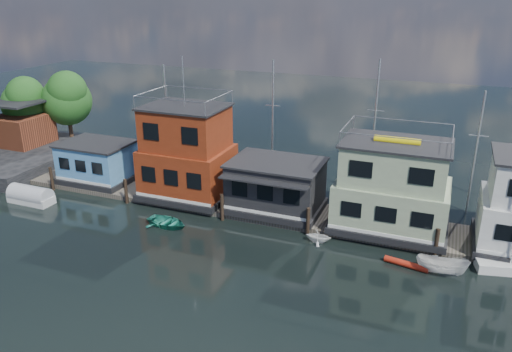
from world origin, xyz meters
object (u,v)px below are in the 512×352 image
at_px(dinghy_teal, 167,222).
at_px(tarp_runabout, 31,196).
at_px(red_kayak, 406,264).
at_px(motorboat, 442,266).
at_px(dinghy_white, 318,236).
at_px(houseboat_dark, 276,186).
at_px(houseboat_blue, 98,162).
at_px(day_sailer, 510,266).
at_px(houseboat_red, 187,154).
at_px(houseboat_green, 392,188).

xyz_separation_m(dinghy_teal, tarp_runabout, (-13.21, -0.35, 0.26)).
relative_size(red_kayak, motorboat, 0.89).
relative_size(motorboat, dinghy_white, 1.74).
bearing_deg(dinghy_teal, houseboat_dark, -44.69).
bearing_deg(tarp_runabout, houseboat_blue, 65.43).
distance_m(red_kayak, dinghy_white, 6.40).
bearing_deg(houseboat_blue, dinghy_teal, -27.07).
relative_size(day_sailer, red_kayak, 2.25).
xyz_separation_m(houseboat_dark, day_sailer, (17.11, -2.90, -2.02)).
xyz_separation_m(houseboat_red, day_sailer, (25.11, -2.92, -3.71)).
bearing_deg(houseboat_red, dinghy_teal, -79.19).
bearing_deg(dinghy_white, day_sailer, -91.45).
bearing_deg(houseboat_red, tarp_runabout, -154.81).
distance_m(houseboat_dark, red_kayak, 12.01).
bearing_deg(motorboat, dinghy_white, 79.86).
distance_m(houseboat_red, dinghy_teal, 6.64).
distance_m(houseboat_green, motorboat, 6.97).
distance_m(day_sailer, motorboat, 4.54).
relative_size(red_kayak, dinghy_white, 1.54).
bearing_deg(dinghy_white, houseboat_red, 69.50).
bearing_deg(motorboat, day_sailer, -65.77).
bearing_deg(dinghy_teal, day_sailer, -76.41).
distance_m(houseboat_red, houseboat_dark, 8.18).
xyz_separation_m(tarp_runabout, dinghy_white, (24.70, 2.14, -0.11)).
bearing_deg(houseboat_green, dinghy_teal, -161.39).
height_order(motorboat, dinghy_white, motorboat).
xyz_separation_m(houseboat_blue, day_sailer, (34.61, -2.92, -1.81)).
height_order(houseboat_green, motorboat, houseboat_green).
xyz_separation_m(red_kayak, dinghy_white, (-6.29, 1.17, 0.28)).
bearing_deg(dinghy_white, tarp_runabout, 90.45).
bearing_deg(houseboat_red, motorboat, -13.10).
bearing_deg(motorboat, dinghy_teal, 89.95).
relative_size(houseboat_green, red_kayak, 2.90).
bearing_deg(tarp_runabout, houseboat_green, 11.59).
bearing_deg(houseboat_dark, houseboat_green, 0.12).
bearing_deg(houseboat_dark, tarp_runabout, -164.20).
xyz_separation_m(houseboat_red, red_kayak, (18.81, -4.76, -3.89)).
height_order(houseboat_green, dinghy_white, houseboat_green).
height_order(houseboat_red, houseboat_dark, houseboat_red).
xyz_separation_m(houseboat_dark, houseboat_green, (9.00, 0.02, 1.13)).
relative_size(houseboat_red, houseboat_dark, 1.60).
bearing_deg(dinghy_teal, dinghy_white, -73.39).
height_order(motorboat, tarp_runabout, tarp_runabout).
distance_m(dinghy_teal, day_sailer, 24.20).
bearing_deg(houseboat_dark, red_kayak, -23.68).
xyz_separation_m(houseboat_blue, houseboat_dark, (17.50, -0.02, 0.21)).
bearing_deg(houseboat_red, houseboat_dark, -0.14).
xyz_separation_m(houseboat_green, dinghy_teal, (-15.97, -5.38, -3.20)).
bearing_deg(motorboat, houseboat_green, 37.95).
xyz_separation_m(houseboat_green, day_sailer, (8.11, -2.92, -3.15)).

